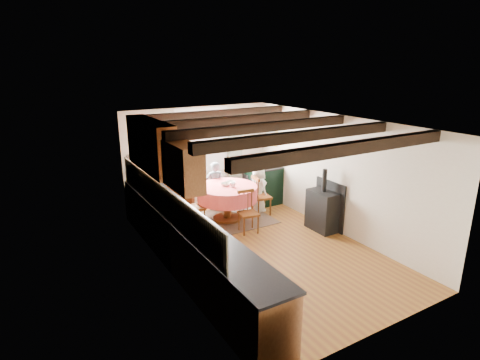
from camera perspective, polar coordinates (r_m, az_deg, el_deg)
floor at (r=7.52m, az=3.14°, el=-9.96°), size 3.60×5.50×0.00m
ceiling at (r=6.78m, az=3.46°, el=8.45°), size 3.60×5.50×0.00m
wall_back at (r=9.38m, az=-6.05°, el=3.27°), size 3.60×0.00×2.40m
wall_front at (r=5.17m, az=20.64°, el=-9.34°), size 3.60×0.00×2.40m
wall_left at (r=6.29m, az=-10.52°, el=-3.79°), size 0.00×5.50×2.40m
wall_right at (r=8.16m, az=13.89°, el=0.79°), size 0.00×5.50×2.40m
beam_a at (r=5.28m, az=15.62°, el=4.46°), size 3.60×0.16×0.16m
beam_b at (r=6.00m, az=8.79°, el=6.32°), size 3.60×0.16×0.16m
beam_c at (r=6.80m, az=3.45°, el=7.70°), size 3.60×0.16×0.16m
beam_d at (r=7.64m, az=-0.77°, el=8.74°), size 3.60×0.16×0.16m
beam_e at (r=8.51m, az=-4.15°, el=9.53°), size 3.60×0.16×0.16m
splash_left at (r=6.56m, az=-11.27°, el=-2.95°), size 0.02×4.50×0.55m
splash_back at (r=9.01m, az=-11.79°, el=2.44°), size 1.40×0.02×0.55m
base_cabinet_left at (r=6.69m, az=-7.74°, el=-9.46°), size 0.60×5.30×0.88m
base_cabinet_back at (r=8.96m, az=-11.22°, el=-2.70°), size 1.30×0.60×0.88m
worktop_left at (r=6.51m, az=-7.73°, el=-5.79°), size 0.64×5.30×0.04m
worktop_back at (r=8.80m, az=-11.34°, el=0.09°), size 1.30×0.64×0.04m
wall_cabinet_glass at (r=7.24m, az=-12.89°, el=4.97°), size 0.34×1.80×0.90m
wall_cabinet_solid at (r=5.87m, az=-8.31°, el=1.99°), size 0.34×0.90×0.70m
window_frame at (r=9.32m, az=-5.53°, el=5.72°), size 1.34×0.03×1.54m
window_pane at (r=9.33m, az=-5.54°, el=5.72°), size 1.20×0.01×1.40m
curtain_left at (r=9.04m, az=-10.09°, el=1.93°), size 0.35×0.10×2.10m
curtain_right at (r=9.74m, az=-0.70°, el=3.26°), size 0.35×0.10×2.10m
curtain_rod at (r=9.15m, az=-5.41°, el=9.32°), size 2.00×0.03×0.03m
wall_picture at (r=9.76m, az=4.54°, el=6.83°), size 0.04×0.50×0.60m
wall_plate at (r=9.72m, az=-0.40°, el=6.85°), size 0.30×0.02×0.30m
rug at (r=8.79m, az=-1.83°, el=-5.80°), size 1.89×1.47×0.01m
dining_table at (r=8.64m, az=-1.85°, el=-3.41°), size 1.32×1.32×0.79m
chair_near at (r=8.03m, az=1.24°, el=-4.68°), size 0.44×0.45×0.88m
chair_left at (r=8.39m, az=-6.46°, el=-3.75°), size 0.47×0.45×0.90m
chair_right at (r=8.98m, az=3.17°, el=-2.22°), size 0.46×0.45×0.91m
aga_range at (r=9.85m, az=3.04°, el=-0.35°), size 0.67×1.04×0.96m
cast_iron_stove at (r=8.25m, az=11.99°, el=-2.86°), size 0.39×0.66×1.31m
child_far at (r=9.21m, az=-3.67°, el=-0.88°), size 0.49×0.38×1.18m
child_right at (r=9.13m, az=2.67°, el=-1.23°), size 0.41×0.58×1.11m
bowl_a at (r=8.71m, az=-1.38°, el=-0.32°), size 0.24×0.24×0.05m
bowl_b at (r=8.53m, az=-2.13°, el=-0.64°), size 0.28×0.28×0.06m
cup at (r=8.43m, az=-1.00°, el=-0.72°), size 0.14×0.14×0.10m
canister_tall at (r=8.75m, az=-13.28°, el=0.83°), size 0.14×0.14×0.24m
canister_wide at (r=8.91m, az=-11.12°, el=1.13°), size 0.19×0.19×0.21m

